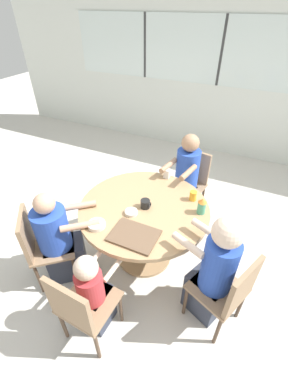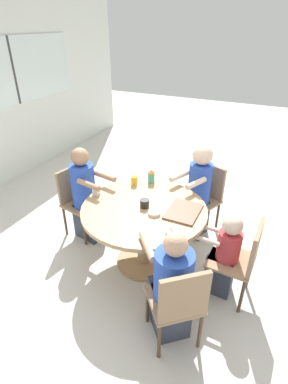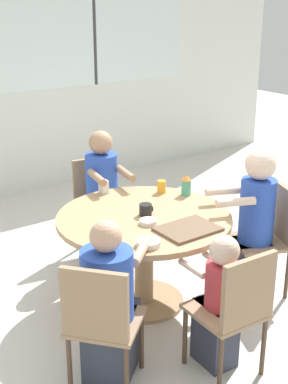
{
  "view_description": "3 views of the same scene",
  "coord_description": "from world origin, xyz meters",
  "px_view_note": "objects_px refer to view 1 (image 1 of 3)",
  "views": [
    {
      "loc": [
        0.8,
        -1.71,
        2.33
      ],
      "look_at": [
        0.0,
        0.0,
        0.9
      ],
      "focal_mm": 24.0,
      "sensor_mm": 36.0,
      "label": 1
    },
    {
      "loc": [
        -2.27,
        -1.07,
        2.34
      ],
      "look_at": [
        0.0,
        0.0,
        0.9
      ],
      "focal_mm": 28.0,
      "sensor_mm": 36.0,
      "label": 2
    },
    {
      "loc": [
        -2.06,
        -2.87,
        2.2
      ],
      "look_at": [
        0.0,
        0.0,
        0.9
      ],
      "focal_mm": 50.0,
      "sensor_mm": 36.0,
      "label": 3
    }
  ],
  "objects_px": {
    "juice_glass": "(193,196)",
    "person_man_blue_shirt": "(213,273)",
    "chair_for_man_teal_shirt": "(191,178)",
    "chair_for_toddler": "(80,306)",
    "coffee_mug": "(146,204)",
    "chair_for_woman_green_shirt": "(41,242)",
    "person_toddler": "(94,295)",
    "chair_for_man_blue_shirt": "(229,290)",
    "person_woman_green_shirt": "(60,242)",
    "bowl_cereal": "(97,225)",
    "bowl_white_shallow": "(131,212)",
    "sippy_cup": "(202,206)",
    "person_man_teal_shirt": "(185,182)",
    "milk_carton_small": "(167,174)"
  },
  "relations": [
    {
      "from": "chair_for_toddler",
      "to": "sippy_cup",
      "type": "relative_size",
      "value": 5.13
    },
    {
      "from": "sippy_cup",
      "to": "chair_for_toddler",
      "type": "bearing_deg",
      "value": -116.37
    },
    {
      "from": "chair_for_man_blue_shirt",
      "to": "chair_for_toddler",
      "type": "relative_size",
      "value": 1.0
    },
    {
      "from": "bowl_white_shallow",
      "to": "sippy_cup",
      "type": "bearing_deg",
      "value": 26.41
    },
    {
      "from": "coffee_mug",
      "to": "bowl_cereal",
      "type": "relative_size",
      "value": 0.62
    },
    {
      "from": "person_man_teal_shirt",
      "to": "bowl_white_shallow",
      "type": "relative_size",
      "value": 9.47
    },
    {
      "from": "person_man_teal_shirt",
      "to": "juice_glass",
      "type": "height_order",
      "value": "person_man_teal_shirt"
    },
    {
      "from": "person_man_teal_shirt",
      "to": "juice_glass",
      "type": "bearing_deg",
      "value": 125.0
    },
    {
      "from": "juice_glass",
      "to": "person_man_blue_shirt",
      "type": "bearing_deg",
      "value": -59.23
    },
    {
      "from": "coffee_mug",
      "to": "sippy_cup",
      "type": "distance_m",
      "value": 0.52
    },
    {
      "from": "chair_for_man_teal_shirt",
      "to": "person_toddler",
      "type": "height_order",
      "value": "person_toddler"
    },
    {
      "from": "person_man_blue_shirt",
      "to": "bowl_white_shallow",
      "type": "distance_m",
      "value": 0.88
    },
    {
      "from": "bowl_cereal",
      "to": "person_man_blue_shirt",
      "type": "bearing_deg",
      "value": 4.47
    },
    {
      "from": "bowl_cereal",
      "to": "chair_for_toddler",
      "type": "bearing_deg",
      "value": -70.23
    },
    {
      "from": "chair_for_toddler",
      "to": "person_toddler",
      "type": "relative_size",
      "value": 0.95
    },
    {
      "from": "coffee_mug",
      "to": "milk_carton_small",
      "type": "bearing_deg",
      "value": 90.11
    },
    {
      "from": "milk_carton_small",
      "to": "bowl_cereal",
      "type": "distance_m",
      "value": 1.03
    },
    {
      "from": "chair_for_man_blue_shirt",
      "to": "person_man_blue_shirt",
      "type": "distance_m",
      "value": 0.17
    },
    {
      "from": "chair_for_man_blue_shirt",
      "to": "sippy_cup",
      "type": "relative_size",
      "value": 5.13
    },
    {
      "from": "person_man_teal_shirt",
      "to": "milk_carton_small",
      "type": "bearing_deg",
      "value": 71.14
    },
    {
      "from": "chair_for_woman_green_shirt",
      "to": "person_toddler",
      "type": "height_order",
      "value": "person_toddler"
    },
    {
      "from": "chair_for_toddler",
      "to": "person_toddler",
      "type": "bearing_deg",
      "value": 90.0
    },
    {
      "from": "chair_for_woman_green_shirt",
      "to": "person_toddler",
      "type": "relative_size",
      "value": 0.95
    },
    {
      "from": "coffee_mug",
      "to": "sippy_cup",
      "type": "height_order",
      "value": "sippy_cup"
    },
    {
      "from": "chair_for_man_blue_shirt",
      "to": "person_woman_green_shirt",
      "type": "bearing_deg",
      "value": 118.56
    },
    {
      "from": "chair_for_man_teal_shirt",
      "to": "sippy_cup",
      "type": "bearing_deg",
      "value": 122.33
    },
    {
      "from": "chair_for_man_teal_shirt",
      "to": "chair_for_toddler",
      "type": "relative_size",
      "value": 1.0
    },
    {
      "from": "bowl_cereal",
      "to": "person_man_teal_shirt",
      "type": "bearing_deg",
      "value": 71.01
    },
    {
      "from": "chair_for_toddler",
      "to": "person_man_teal_shirt",
      "type": "xyz_separation_m",
      "value": [
        0.22,
        1.83,
        0.03
      ]
    },
    {
      "from": "bowl_white_shallow",
      "to": "person_woman_green_shirt",
      "type": "bearing_deg",
      "value": -145.0
    },
    {
      "from": "person_toddler",
      "to": "chair_for_woman_green_shirt",
      "type": "bearing_deg",
      "value": 167.83
    },
    {
      "from": "chair_for_woman_green_shirt",
      "to": "person_toddler",
      "type": "bearing_deg",
      "value": 34.5
    },
    {
      "from": "person_man_blue_shirt",
      "to": "person_toddler",
      "type": "relative_size",
      "value": 1.29
    },
    {
      "from": "chair_for_toddler",
      "to": "coffee_mug",
      "type": "bearing_deg",
      "value": 89.13
    },
    {
      "from": "coffee_mug",
      "to": "bowl_white_shallow",
      "type": "relative_size",
      "value": 0.8
    },
    {
      "from": "chair_for_toddler",
      "to": "coffee_mug",
      "type": "distance_m",
      "value": 1.04
    },
    {
      "from": "chair_for_man_blue_shirt",
      "to": "milk_carton_small",
      "type": "bearing_deg",
      "value": 66.51
    },
    {
      "from": "chair_for_woman_green_shirt",
      "to": "person_woman_green_shirt",
      "type": "distance_m",
      "value": 0.17
    },
    {
      "from": "sippy_cup",
      "to": "bowl_white_shallow",
      "type": "xyz_separation_m",
      "value": [
        -0.58,
        -0.29,
        -0.07
      ]
    },
    {
      "from": "chair_for_woman_green_shirt",
      "to": "person_toddler",
      "type": "distance_m",
      "value": 0.75
    },
    {
      "from": "person_toddler",
      "to": "bowl_cereal",
      "type": "xyz_separation_m",
      "value": [
        -0.22,
        0.43,
        0.31
      ]
    },
    {
      "from": "chair_for_man_teal_shirt",
      "to": "bowl_white_shallow",
      "type": "relative_size",
      "value": 7.02
    },
    {
      "from": "juice_glass",
      "to": "chair_for_toddler",
      "type": "bearing_deg",
      "value": -108.84
    },
    {
      "from": "person_toddler",
      "to": "sippy_cup",
      "type": "distance_m",
      "value": 1.21
    },
    {
      "from": "person_man_blue_shirt",
      "to": "sippy_cup",
      "type": "xyz_separation_m",
      "value": [
        -0.26,
        0.49,
        0.25
      ]
    },
    {
      "from": "chair_for_toddler",
      "to": "person_man_blue_shirt",
      "type": "relative_size",
      "value": 0.73
    },
    {
      "from": "person_man_teal_shirt",
      "to": "coffee_mug",
      "type": "distance_m",
      "value": 0.87
    },
    {
      "from": "chair_for_man_teal_shirt",
      "to": "coffee_mug",
      "type": "distance_m",
      "value": 1.03
    },
    {
      "from": "person_man_blue_shirt",
      "to": "person_toddler",
      "type": "xyz_separation_m",
      "value": [
        -0.82,
        -0.51,
        -0.13
      ]
    },
    {
      "from": "sippy_cup",
      "to": "person_woman_green_shirt",
      "type": "bearing_deg",
      "value": -149.15
    }
  ]
}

